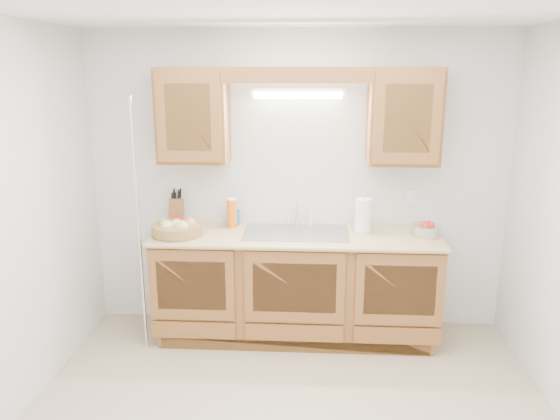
# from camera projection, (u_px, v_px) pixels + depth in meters

# --- Properties ---
(room) EXTENTS (3.52, 3.50, 2.50)m
(room) POSITION_uv_depth(u_px,v_px,m) (290.00, 237.00, 3.15)
(room) COLOR tan
(room) RESTS_ON ground
(base_cabinets) EXTENTS (2.20, 0.60, 0.86)m
(base_cabinets) POSITION_uv_depth(u_px,v_px,m) (296.00, 286.00, 4.51)
(base_cabinets) COLOR brown
(base_cabinets) RESTS_ON ground
(countertop) EXTENTS (2.30, 0.63, 0.04)m
(countertop) POSITION_uv_depth(u_px,v_px,m) (296.00, 236.00, 4.39)
(countertop) COLOR tan
(countertop) RESTS_ON base_cabinets
(upper_cabinet_left) EXTENTS (0.55, 0.33, 0.75)m
(upper_cabinet_left) POSITION_uv_depth(u_px,v_px,m) (193.00, 115.00, 4.34)
(upper_cabinet_left) COLOR brown
(upper_cabinet_left) RESTS_ON room
(upper_cabinet_right) EXTENTS (0.55, 0.33, 0.75)m
(upper_cabinet_right) POSITION_uv_depth(u_px,v_px,m) (404.00, 117.00, 4.24)
(upper_cabinet_right) COLOR brown
(upper_cabinet_right) RESTS_ON room
(valance) EXTENTS (2.20, 0.05, 0.12)m
(valance) POSITION_uv_depth(u_px,v_px,m) (297.00, 75.00, 4.07)
(valance) COLOR brown
(valance) RESTS_ON room
(fluorescent_fixture) EXTENTS (0.76, 0.08, 0.08)m
(fluorescent_fixture) POSITION_uv_depth(u_px,v_px,m) (298.00, 93.00, 4.32)
(fluorescent_fixture) COLOR white
(fluorescent_fixture) RESTS_ON room
(sink) EXTENTS (0.84, 0.46, 0.36)m
(sink) POSITION_uv_depth(u_px,v_px,m) (296.00, 242.00, 4.42)
(sink) COLOR #9E9EA3
(sink) RESTS_ON countertop
(wire_shelf_pole) EXTENTS (0.03, 0.03, 2.00)m
(wire_shelf_pole) POSITION_uv_depth(u_px,v_px,m) (139.00, 228.00, 4.18)
(wire_shelf_pole) COLOR silver
(wire_shelf_pole) RESTS_ON ground
(outlet_plate) EXTENTS (0.08, 0.01, 0.12)m
(outlet_plate) POSITION_uv_depth(u_px,v_px,m) (411.00, 196.00, 4.56)
(outlet_plate) COLOR white
(outlet_plate) RESTS_ON room
(fruit_basket) EXTENTS (0.53, 0.53, 0.13)m
(fruit_basket) POSITION_uv_depth(u_px,v_px,m) (177.00, 228.00, 4.35)
(fruit_basket) COLOR #AE7F46
(fruit_basket) RESTS_ON countertop
(knife_block) EXTENTS (0.11, 0.17, 0.31)m
(knife_block) POSITION_uv_depth(u_px,v_px,m) (177.00, 211.00, 4.66)
(knife_block) COLOR brown
(knife_block) RESTS_ON countertop
(orange_canister) EXTENTS (0.10, 0.10, 0.25)m
(orange_canister) POSITION_uv_depth(u_px,v_px,m) (232.00, 213.00, 4.53)
(orange_canister) COLOR orange
(orange_canister) RESTS_ON countertop
(soap_bottle) EXTENTS (0.11, 0.11, 0.18)m
(soap_bottle) POSITION_uv_depth(u_px,v_px,m) (233.00, 214.00, 4.62)
(soap_bottle) COLOR #245BB4
(soap_bottle) RESTS_ON countertop
(sponge) EXTENTS (0.10, 0.07, 0.02)m
(sponge) POSITION_uv_depth(u_px,v_px,m) (365.00, 225.00, 4.59)
(sponge) COLOR #CC333F
(sponge) RESTS_ON countertop
(paper_towel) EXTENTS (0.16, 0.16, 0.33)m
(paper_towel) POSITION_uv_depth(u_px,v_px,m) (363.00, 216.00, 4.40)
(paper_towel) COLOR silver
(paper_towel) RESTS_ON countertop
(apple_bowl) EXTENTS (0.26, 0.26, 0.12)m
(apple_bowl) POSITION_uv_depth(u_px,v_px,m) (426.00, 229.00, 4.32)
(apple_bowl) COLOR silver
(apple_bowl) RESTS_ON countertop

